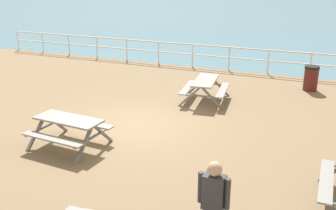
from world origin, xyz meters
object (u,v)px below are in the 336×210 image
object	(u,v)px
visitor	(213,203)
litter_bin	(311,78)
picnic_table_near_right	(205,85)
picnic_table_near_left	(69,125)

from	to	relation	value
visitor	litter_bin	xyz separation A→B (m)	(0.87, 10.22, -0.47)
visitor	picnic_table_near_right	bearing A→B (deg)	22.35
litter_bin	picnic_table_near_left	bearing A→B (deg)	-125.30
picnic_table_near_left	visitor	bearing A→B (deg)	-24.41
picnic_table_near_right	litter_bin	distance (m)	4.35
visitor	litter_bin	bearing A→B (deg)	-0.88
picnic_table_near_left	picnic_table_near_right	distance (m)	5.37
visitor	litter_bin	size ratio (longest dim) A/B	1.75
visitor	litter_bin	world-z (taller)	visitor
litter_bin	picnic_table_near_right	bearing A→B (deg)	-140.02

